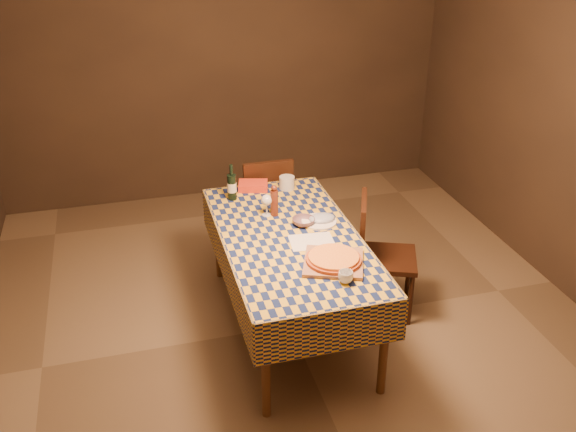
{
  "coord_description": "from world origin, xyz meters",
  "views": [
    {
      "loc": [
        -1.04,
        -3.74,
        2.93
      ],
      "look_at": [
        0.0,
        0.05,
        0.9
      ],
      "focal_mm": 40.0,
      "sensor_mm": 36.0,
      "label": 1
    }
  ],
  "objects_px": {
    "dining_table": "(290,245)",
    "bowl": "(303,222)",
    "cutting_board": "(333,262)",
    "chair_far": "(266,201)",
    "chair_right": "(377,250)",
    "wine_bottle": "(232,186)",
    "pizza": "(334,258)",
    "white_plate": "(319,222)"
  },
  "relations": [
    {
      "from": "cutting_board",
      "to": "pizza",
      "type": "distance_m",
      "value": 0.03
    },
    {
      "from": "dining_table",
      "to": "pizza",
      "type": "distance_m",
      "value": 0.48
    },
    {
      "from": "cutting_board",
      "to": "white_plate",
      "type": "distance_m",
      "value": 0.57
    },
    {
      "from": "chair_far",
      "to": "dining_table",
      "type": "bearing_deg",
      "value": -94.44
    },
    {
      "from": "pizza",
      "to": "dining_table",
      "type": "bearing_deg",
      "value": 111.67
    },
    {
      "from": "cutting_board",
      "to": "chair_right",
      "type": "distance_m",
      "value": 0.75
    },
    {
      "from": "wine_bottle",
      "to": "chair_far",
      "type": "relative_size",
      "value": 0.31
    },
    {
      "from": "dining_table",
      "to": "chair_far",
      "type": "height_order",
      "value": "chair_far"
    },
    {
      "from": "bowl",
      "to": "wine_bottle",
      "type": "bearing_deg",
      "value": 126.53
    },
    {
      "from": "dining_table",
      "to": "wine_bottle",
      "type": "distance_m",
      "value": 0.76
    },
    {
      "from": "pizza",
      "to": "bowl",
      "type": "height_order",
      "value": "pizza"
    },
    {
      "from": "chair_right",
      "to": "chair_far",
      "type": "bearing_deg",
      "value": 120.53
    },
    {
      "from": "cutting_board",
      "to": "chair_right",
      "type": "height_order",
      "value": "chair_right"
    },
    {
      "from": "wine_bottle",
      "to": "chair_far",
      "type": "xyz_separation_m",
      "value": [
        0.36,
        0.39,
        -0.35
      ]
    },
    {
      "from": "dining_table",
      "to": "cutting_board",
      "type": "distance_m",
      "value": 0.47
    },
    {
      "from": "white_plate",
      "to": "chair_far",
      "type": "bearing_deg",
      "value": 100.37
    },
    {
      "from": "cutting_board",
      "to": "wine_bottle",
      "type": "distance_m",
      "value": 1.2
    },
    {
      "from": "bowl",
      "to": "wine_bottle",
      "type": "distance_m",
      "value": 0.69
    },
    {
      "from": "dining_table",
      "to": "white_plate",
      "type": "relative_size",
      "value": 7.28
    },
    {
      "from": "wine_bottle",
      "to": "chair_right",
      "type": "height_order",
      "value": "wine_bottle"
    },
    {
      "from": "wine_bottle",
      "to": "chair_far",
      "type": "distance_m",
      "value": 0.64
    },
    {
      "from": "dining_table",
      "to": "wine_bottle",
      "type": "height_order",
      "value": "wine_bottle"
    },
    {
      "from": "dining_table",
      "to": "bowl",
      "type": "bearing_deg",
      "value": 44.01
    },
    {
      "from": "dining_table",
      "to": "chair_right",
      "type": "xyz_separation_m",
      "value": [
        0.69,
        0.05,
        -0.17
      ]
    },
    {
      "from": "bowl",
      "to": "chair_far",
      "type": "height_order",
      "value": "chair_far"
    },
    {
      "from": "wine_bottle",
      "to": "cutting_board",
      "type": "bearing_deg",
      "value": -68.33
    },
    {
      "from": "chair_right",
      "to": "dining_table",
      "type": "bearing_deg",
      "value": -175.45
    },
    {
      "from": "cutting_board",
      "to": "bowl",
      "type": "height_order",
      "value": "bowl"
    },
    {
      "from": "bowl",
      "to": "chair_right",
      "type": "distance_m",
      "value": 0.62
    },
    {
      "from": "bowl",
      "to": "chair_far",
      "type": "xyz_separation_m",
      "value": [
        -0.05,
        0.94,
        -0.27
      ]
    },
    {
      "from": "cutting_board",
      "to": "chair_far",
      "type": "distance_m",
      "value": 1.53
    },
    {
      "from": "white_plate",
      "to": "bowl",
      "type": "bearing_deg",
      "value": -178.08
    },
    {
      "from": "dining_table",
      "to": "chair_right",
      "type": "distance_m",
      "value": 0.71
    },
    {
      "from": "bowl",
      "to": "wine_bottle",
      "type": "height_order",
      "value": "wine_bottle"
    },
    {
      "from": "dining_table",
      "to": "cutting_board",
      "type": "relative_size",
      "value": 4.93
    },
    {
      "from": "cutting_board",
      "to": "wine_bottle",
      "type": "relative_size",
      "value": 1.31
    },
    {
      "from": "chair_far",
      "to": "pizza",
      "type": "bearing_deg",
      "value": -86.7
    },
    {
      "from": "bowl",
      "to": "chair_far",
      "type": "relative_size",
      "value": 0.17
    },
    {
      "from": "wine_bottle",
      "to": "dining_table",
      "type": "bearing_deg",
      "value": -68.33
    },
    {
      "from": "dining_table",
      "to": "cutting_board",
      "type": "height_order",
      "value": "cutting_board"
    },
    {
      "from": "chair_far",
      "to": "bowl",
      "type": "bearing_deg",
      "value": -86.77
    },
    {
      "from": "cutting_board",
      "to": "chair_far",
      "type": "relative_size",
      "value": 0.4
    }
  ]
}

